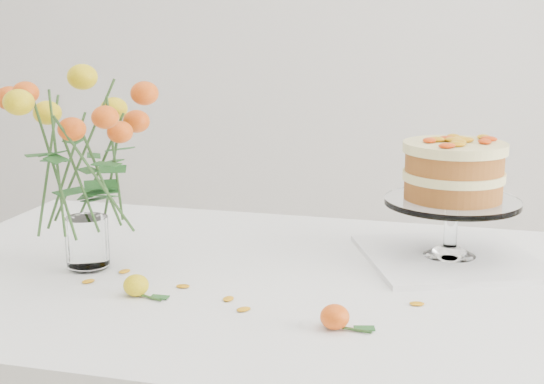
{
  "coord_description": "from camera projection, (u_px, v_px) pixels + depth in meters",
  "views": [
    {
      "loc": [
        0.37,
        -1.32,
        1.23
      ],
      "look_at": [
        0.0,
        0.07,
        0.9
      ],
      "focal_mm": 50.0,
      "sensor_mm": 36.0,
      "label": 1
    }
  ],
  "objects": [
    {
      "name": "table",
      "position": [
        261.0,
        315.0,
        1.46
      ],
      "size": [
        1.43,
        0.93,
        0.76
      ],
      "color": "tan",
      "rests_on": "ground"
    },
    {
      "name": "napkin",
      "position": [
        449.0,
        258.0,
        1.54
      ],
      "size": [
        0.43,
        0.43,
        0.01
      ],
      "primitive_type": "cube",
      "rotation": [
        0.0,
        0.0,
        0.38
      ],
      "color": "white",
      "rests_on": "table"
    },
    {
      "name": "cake_stand",
      "position": [
        453.0,
        177.0,
        1.5
      ],
      "size": [
        0.27,
        0.27,
        0.24
      ],
      "rotation": [
        0.0,
        0.0,
        0.11
      ],
      "color": "white",
      "rests_on": "napkin"
    },
    {
      "name": "rose_vase",
      "position": [
        82.0,
        145.0,
        1.43
      ],
      "size": [
        0.34,
        0.34,
        0.42
      ],
      "rotation": [
        0.0,
        0.0,
        -0.33
      ],
      "color": "white",
      "rests_on": "table"
    },
    {
      "name": "loose_rose_near",
      "position": [
        136.0,
        285.0,
        1.34
      ],
      "size": [
        0.08,
        0.05,
        0.04
      ],
      "rotation": [
        0.0,
        0.0,
        -0.37
      ],
      "color": "yellow",
      "rests_on": "table"
    },
    {
      "name": "loose_rose_far",
      "position": [
        335.0,
        317.0,
        1.19
      ],
      "size": [
        0.08,
        0.05,
        0.04
      ],
      "rotation": [
        0.0,
        0.0,
        -0.16
      ],
      "color": "#DD480A",
      "rests_on": "table"
    },
    {
      "name": "stray_petal_a",
      "position": [
        183.0,
        286.0,
        1.38
      ],
      "size": [
        0.03,
        0.02,
        0.0
      ],
      "primitive_type": "ellipsoid",
      "color": "orange",
      "rests_on": "table"
    },
    {
      "name": "stray_petal_b",
      "position": [
        228.0,
        299.0,
        1.32
      ],
      "size": [
        0.03,
        0.02,
        0.0
      ],
      "primitive_type": "ellipsoid",
      "color": "orange",
      "rests_on": "table"
    },
    {
      "name": "stray_petal_c",
      "position": [
        244.0,
        309.0,
        1.27
      ],
      "size": [
        0.03,
        0.02,
        0.0
      ],
      "primitive_type": "ellipsoid",
      "color": "orange",
      "rests_on": "table"
    },
    {
      "name": "stray_petal_d",
      "position": [
        124.0,
        271.0,
        1.46
      ],
      "size": [
        0.03,
        0.02,
        0.0
      ],
      "primitive_type": "ellipsoid",
      "color": "orange",
      "rests_on": "table"
    },
    {
      "name": "stray_petal_e",
      "position": [
        88.0,
        281.0,
        1.41
      ],
      "size": [
        0.03,
        0.02,
        0.0
      ],
      "primitive_type": "ellipsoid",
      "color": "orange",
      "rests_on": "table"
    },
    {
      "name": "stray_petal_f",
      "position": [
        417.0,
        304.0,
        1.3
      ],
      "size": [
        0.03,
        0.02,
        0.0
      ],
      "primitive_type": "ellipsoid",
      "color": "orange",
      "rests_on": "table"
    }
  ]
}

